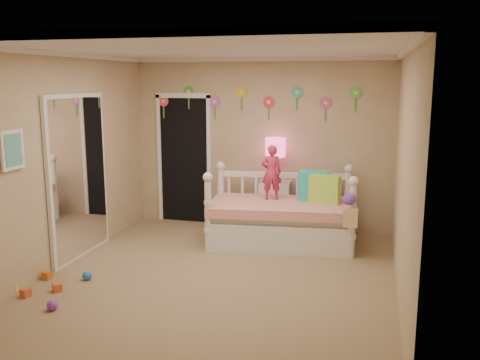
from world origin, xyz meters
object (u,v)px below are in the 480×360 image
(daybed, at_px, (281,206))
(child, at_px, (271,172))
(nightstand, at_px, (275,206))
(table_lamp, at_px, (275,153))

(daybed, relative_size, child, 2.55)
(daybed, bearing_deg, nightstand, 102.06)
(daybed, distance_m, child, 0.49)
(child, height_order, table_lamp, table_lamp)
(child, relative_size, table_lamp, 1.17)
(daybed, xyz_separation_m, child, (-0.17, 0.12, 0.45))
(nightstand, distance_m, table_lamp, 0.82)
(child, xyz_separation_m, nightstand, (-0.04, 0.52, -0.62))
(daybed, distance_m, nightstand, 0.69)
(table_lamp, bearing_deg, daybed, -71.70)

